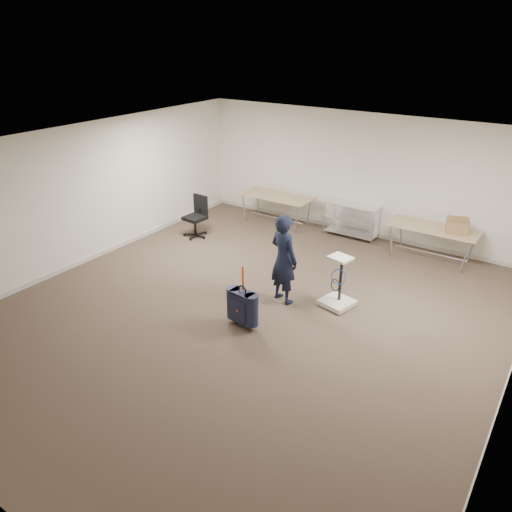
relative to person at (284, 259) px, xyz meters
The scene contains 10 objects.
ground 1.13m from the person, 107.55° to the right, with size 9.00×9.00×0.00m, color #4B3E2D.
room_shell 1.02m from the person, 110.50° to the left, with size 8.00×9.00×9.00m.
folding_table_left 3.85m from the person, 123.72° to the left, with size 1.80×0.75×0.73m.
folding_table_right 3.61m from the person, 62.55° to the left, with size 1.80×0.75×0.73m.
wire_shelf 3.48m from the person, 93.92° to the left, with size 1.22×0.47×0.80m.
person is the anchor object (origin of this frame).
suitcase 1.19m from the person, 95.27° to the right, with size 0.41×0.27×1.07m.
office_chair 3.61m from the person, 155.50° to the left, with size 0.58×0.58×0.96m.
equipment_cart 1.12m from the person, 22.23° to the left, with size 0.61×0.61×0.94m.
cardboard_box 3.77m from the person, 55.71° to the left, with size 0.41×0.31×0.31m, color #936544.
Camera 1 is at (4.20, -5.99, 4.45)m, focal length 35.00 mm.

